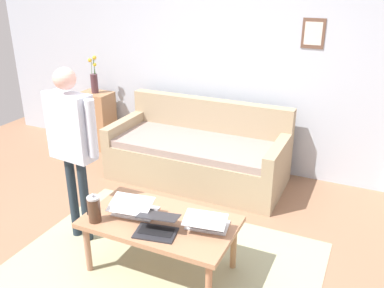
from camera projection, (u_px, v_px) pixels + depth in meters
The scene contains 12 objects.
ground_plane at pixel (147, 262), 3.51m from camera, with size 7.68×7.68×0.00m, color #976C51.
area_rug at pixel (156, 275), 3.35m from camera, with size 2.48×2.06×0.01m, color #A7AA86.
back_wall at pixel (239, 57), 4.84m from camera, with size 7.04×0.11×2.70m.
couch at pixel (198, 154), 4.84m from camera, with size 2.01×0.91×0.88m.
coffee_table at pixel (160, 225), 3.27m from camera, with size 1.19×0.67×0.47m.
laptop_left at pixel (207, 223), 3.14m from camera, with size 0.36×0.32×0.13m.
laptop_center at pixel (134, 209), 3.32m from camera, with size 0.38×0.35×0.15m.
laptop_right at pixel (157, 227), 3.09m from camera, with size 0.35×0.33×0.13m.
french_press at pixel (94, 209), 3.20m from camera, with size 0.12×0.10×0.24m.
side_shelf at pixel (98, 120), 5.68m from camera, with size 0.42×0.32×0.78m.
flower_vase at pixel (94, 79), 5.46m from camera, with size 0.12×0.09×0.49m.
person_standing at pixel (71, 135), 3.46m from camera, with size 0.56×0.22×1.58m.
Camera 1 is at (-1.54, 2.44, 2.26)m, focal length 38.87 mm.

